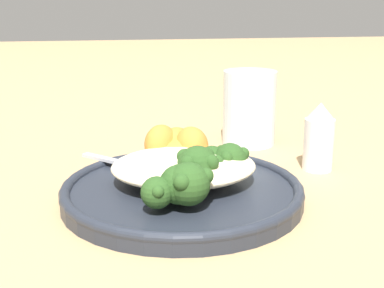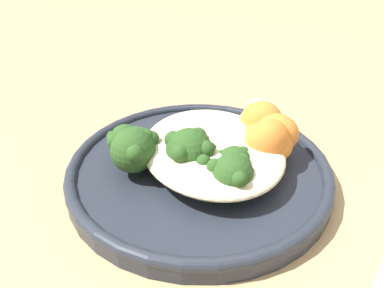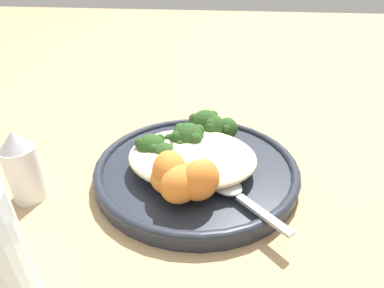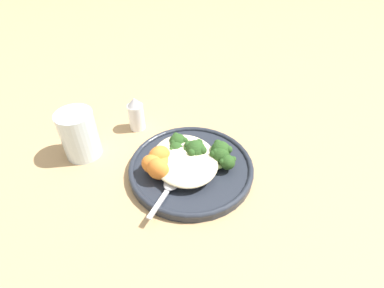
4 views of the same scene
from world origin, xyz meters
name	(u,v)px [view 2 (image 2 of 4)]	position (x,y,z in m)	size (l,w,h in m)	color
ground_plane	(217,187)	(0.00, 0.00, 0.00)	(4.00, 4.00, 0.00)	tan
plate	(199,169)	(0.02, 0.01, 0.01)	(0.26, 0.26, 0.02)	#232833
quinoa_mound	(213,148)	(0.02, 0.00, 0.04)	(0.16, 0.13, 0.03)	beige
broccoli_stalk_0	(143,140)	(0.05, 0.06, 0.03)	(0.03, 0.12, 0.03)	#9EBC66
broccoli_stalk_1	(152,146)	(0.03, 0.06, 0.04)	(0.04, 0.12, 0.04)	#9EBC66
broccoli_stalk_2	(146,149)	(0.03, 0.06, 0.04)	(0.06, 0.12, 0.04)	#9EBC66
broccoli_stalk_3	(193,149)	(0.01, 0.02, 0.04)	(0.08, 0.08, 0.04)	#9EBC66
broccoli_stalk_4	(201,156)	(0.00, 0.01, 0.04)	(0.08, 0.06, 0.04)	#9EBC66
broccoli_stalk_5	(227,166)	(-0.02, 0.00, 0.04)	(0.12, 0.04, 0.04)	#9EBC66
broccoli_stalk_6	(229,158)	(0.00, -0.01, 0.04)	(0.11, 0.03, 0.03)	#9EBC66
sweet_potato_chunk_0	(266,141)	(0.01, -0.05, 0.04)	(0.06, 0.05, 0.03)	orange
sweet_potato_chunk_1	(269,144)	(0.00, -0.05, 0.04)	(0.05, 0.04, 0.05)	orange
sweet_potato_chunk_2	(262,123)	(0.04, -0.06, 0.05)	(0.04, 0.04, 0.05)	orange
sweet_potato_chunk_3	(276,133)	(0.02, -0.07, 0.04)	(0.05, 0.04, 0.04)	orange
spoon	(235,126)	(0.07, -0.04, 0.03)	(0.10, 0.09, 0.01)	#B7B7BC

